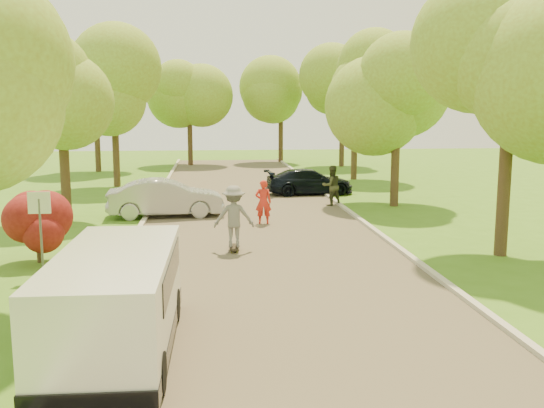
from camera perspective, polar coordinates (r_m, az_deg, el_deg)
name	(u,v)px	position (r m, az deg, el deg)	size (l,w,h in m)	color
ground	(291,324)	(12.24, 1.82, -11.21)	(100.00, 100.00, 0.00)	#43731B
road	(259,238)	(19.89, -1.26, -3.23)	(8.00, 60.00, 0.01)	#4C4438
curb_left	(133,239)	(19.98, -12.93, -3.25)	(0.18, 60.00, 0.12)	#B2AD9E
curb_right	(379,234)	(20.60, 10.06, -2.79)	(0.18, 60.00, 0.12)	#B2AD9E
street_sign	(40,216)	(16.18, -21.00, -1.06)	(0.55, 0.06, 2.17)	#59595E
red_shrub	(37,223)	(17.81, -21.23, -1.72)	(1.70, 1.70, 1.95)	#382619
tree_l_midb	(66,98)	(23.97, -18.81, 9.41)	(4.30, 4.20, 6.62)	#382619
tree_l_far	(117,84)	(33.75, -14.35, 10.87)	(4.92, 4.80, 7.79)	#382619
tree_r_mida	(519,60)	(18.53, 22.26, 12.42)	(5.13, 5.00, 7.95)	#382619
tree_r_midb	(402,92)	(26.66, 12.13, 10.24)	(4.51, 4.40, 7.01)	#382619
tree_r_far	(360,80)	(36.48, 8.24, 11.47)	(5.33, 5.20, 8.34)	#382619
tree_bg_a	(98,91)	(42.02, -16.02, 10.18)	(5.12, 5.00, 7.72)	#382619
tree_bg_b	(346,89)	(44.48, 6.96, 10.67)	(5.12, 5.00, 7.95)	#382619
tree_bg_c	(192,97)	(45.40, -7.53, 9.97)	(4.92, 4.80, 7.33)	#382619
tree_bg_d	(284,94)	(47.74, 1.11, 10.35)	(5.12, 5.00, 7.72)	#382619
minivan	(116,300)	(10.91, -14.45, -8.77)	(1.99, 4.88, 1.80)	white
silver_sedan	(166,198)	(24.06, -9.96, 0.56)	(1.56, 4.48, 1.48)	#9D9EA2
dark_sedan	(309,182)	(29.92, 3.52, 2.11)	(1.76, 4.32, 1.25)	black
longboard	(234,247)	(18.19, -3.58, -4.10)	(0.29, 0.95, 0.11)	black
skateboarder	(234,216)	(18.00, -3.61, -1.18)	(1.19, 0.69, 1.85)	slate
person_striped	(263,202)	(22.19, -0.83, 0.19)	(0.59, 0.39, 1.63)	red
person_olive	(332,186)	(26.46, 5.63, 1.72)	(0.86, 0.67, 1.76)	#323620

